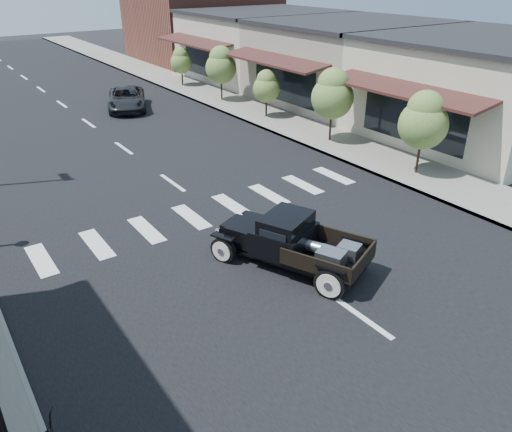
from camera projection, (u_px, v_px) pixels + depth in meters
ground at (284, 262)px, 14.07m from camera, size 120.00×120.00×0.00m
road at (101, 133)px, 25.08m from camera, size 14.00×80.00×0.02m
road_markings at (141, 161)px, 21.41m from camera, size 12.00×60.00×0.06m
sidewalk_right at (242, 107)px, 29.39m from camera, size 3.00×80.00×0.15m
storefront_near at (483, 90)px, 23.66m from camera, size 10.00×9.00×4.50m
storefront_mid at (349, 63)px, 30.27m from camera, size 10.00×9.00×4.50m
storefront_far at (263, 46)px, 36.88m from camera, size 10.00×9.00×4.50m
far_building_right at (202, 17)px, 43.92m from camera, size 11.00×10.00×7.00m
small_tree_a at (422, 134)px, 19.13m from camera, size 1.88×1.88×3.13m
small_tree_b at (332, 106)px, 22.82m from camera, size 1.93×1.93×3.22m
small_tree_c at (266, 94)px, 26.76m from camera, size 1.44×1.44×2.40m
small_tree_d at (221, 74)px, 30.03m from camera, size 1.84×1.84×3.07m
small_tree_e at (182, 67)px, 34.00m from camera, size 1.45×1.45×2.42m
hotrod_pickup at (292, 241)px, 13.59m from camera, size 3.69×4.90×1.54m
second_car at (127, 99)px, 28.92m from camera, size 3.55×4.88×1.23m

